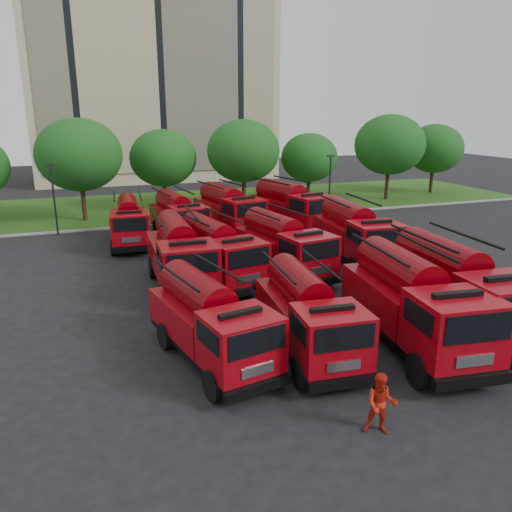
{
  "coord_description": "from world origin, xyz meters",
  "views": [
    {
      "loc": [
        -8.23,
        -20.86,
        8.69
      ],
      "look_at": [
        -0.32,
        1.41,
        1.8
      ],
      "focal_mm": 35.0,
      "sensor_mm": 36.0,
      "label": 1
    }
  ],
  "objects_px": {
    "fire_truck_9": "(178,216)",
    "firefighter_5": "(437,278)",
    "fire_truck_8": "(129,222)",
    "firefighter_0": "(442,385)",
    "fire_truck_0": "(210,321)",
    "fire_truck_11": "(290,207)",
    "fire_truck_4": "(180,255)",
    "fire_truck_1": "(307,314)",
    "fire_truck_2": "(413,303)",
    "fire_truck_10": "(228,210)",
    "fire_truck_6": "(283,245)",
    "firefighter_4": "(257,318)",
    "fire_truck_3": "(456,288)",
    "firefighter_2": "(455,307)",
    "fire_truck_5": "(217,252)",
    "firefighter_1": "(379,432)",
    "fire_truck_7": "(355,234)"
  },
  "relations": [
    {
      "from": "fire_truck_11",
      "to": "firefighter_0",
      "type": "relative_size",
      "value": 5.44
    },
    {
      "from": "fire_truck_4",
      "to": "fire_truck_5",
      "type": "xyz_separation_m",
      "value": [
        1.98,
        0.19,
        -0.1
      ]
    },
    {
      "from": "fire_truck_0",
      "to": "firefighter_1",
      "type": "bearing_deg",
      "value": -70.8
    },
    {
      "from": "fire_truck_0",
      "to": "firefighter_0",
      "type": "xyz_separation_m",
      "value": [
        6.75,
        -4.25,
        -1.53
      ]
    },
    {
      "from": "fire_truck_9",
      "to": "fire_truck_10",
      "type": "bearing_deg",
      "value": -0.16
    },
    {
      "from": "fire_truck_3",
      "to": "fire_truck_6",
      "type": "height_order",
      "value": "fire_truck_3"
    },
    {
      "from": "fire_truck_4",
      "to": "firefighter_1",
      "type": "distance_m",
      "value": 14.2
    },
    {
      "from": "fire_truck_2",
      "to": "firefighter_5",
      "type": "height_order",
      "value": "fire_truck_2"
    },
    {
      "from": "fire_truck_5",
      "to": "firefighter_2",
      "type": "xyz_separation_m",
      "value": [
        9.42,
        -7.08,
        -1.63
      ]
    },
    {
      "from": "fire_truck_0",
      "to": "firefighter_5",
      "type": "height_order",
      "value": "fire_truck_0"
    },
    {
      "from": "fire_truck_6",
      "to": "firefighter_2",
      "type": "distance_m",
      "value": 9.23
    },
    {
      "from": "fire_truck_4",
      "to": "fire_truck_6",
      "type": "relative_size",
      "value": 1.02
    },
    {
      "from": "fire_truck_2",
      "to": "firefighter_4",
      "type": "xyz_separation_m",
      "value": [
        -4.62,
        4.42,
        -1.77
      ]
    },
    {
      "from": "firefighter_0",
      "to": "fire_truck_6",
      "type": "bearing_deg",
      "value": 50.18
    },
    {
      "from": "firefighter_0",
      "to": "fire_truck_1",
      "type": "bearing_deg",
      "value": 89.31
    },
    {
      "from": "fire_truck_6",
      "to": "firefighter_5",
      "type": "xyz_separation_m",
      "value": [
        7.63,
        -3.36,
        -1.64
      ]
    },
    {
      "from": "fire_truck_0",
      "to": "firefighter_2",
      "type": "relative_size",
      "value": 4.57
    },
    {
      "from": "firefighter_0",
      "to": "firefighter_5",
      "type": "height_order",
      "value": "firefighter_5"
    },
    {
      "from": "fire_truck_3",
      "to": "firefighter_2",
      "type": "height_order",
      "value": "fire_truck_3"
    },
    {
      "from": "fire_truck_3",
      "to": "fire_truck_8",
      "type": "height_order",
      "value": "fire_truck_3"
    },
    {
      "from": "firefighter_4",
      "to": "fire_truck_10",
      "type": "bearing_deg",
      "value": -45.23
    },
    {
      "from": "fire_truck_9",
      "to": "firefighter_5",
      "type": "relative_size",
      "value": 4.44
    },
    {
      "from": "fire_truck_0",
      "to": "fire_truck_3",
      "type": "relative_size",
      "value": 0.87
    },
    {
      "from": "firefighter_2",
      "to": "fire_truck_4",
      "type": "bearing_deg",
      "value": 36.81
    },
    {
      "from": "fire_truck_5",
      "to": "fire_truck_11",
      "type": "height_order",
      "value": "fire_truck_11"
    },
    {
      "from": "fire_truck_5",
      "to": "firefighter_4",
      "type": "height_order",
      "value": "fire_truck_5"
    },
    {
      "from": "fire_truck_8",
      "to": "fire_truck_9",
      "type": "height_order",
      "value": "fire_truck_9"
    },
    {
      "from": "fire_truck_3",
      "to": "fire_truck_9",
      "type": "xyz_separation_m",
      "value": [
        -7.61,
        19.1,
        -0.23
      ]
    },
    {
      "from": "fire_truck_10",
      "to": "firefighter_5",
      "type": "relative_size",
      "value": 4.84
    },
    {
      "from": "fire_truck_3",
      "to": "fire_truck_11",
      "type": "distance_m",
      "value": 18.68
    },
    {
      "from": "firefighter_4",
      "to": "fire_truck_1",
      "type": "bearing_deg",
      "value": 157.44
    },
    {
      "from": "fire_truck_6",
      "to": "fire_truck_10",
      "type": "bearing_deg",
      "value": 80.98
    },
    {
      "from": "fire_truck_1",
      "to": "fire_truck_2",
      "type": "bearing_deg",
      "value": -7.01
    },
    {
      "from": "fire_truck_4",
      "to": "firefighter_0",
      "type": "xyz_separation_m",
      "value": [
        6.22,
        -12.34,
        -1.73
      ]
    },
    {
      "from": "fire_truck_10",
      "to": "firefighter_2",
      "type": "bearing_deg",
      "value": -82.13
    },
    {
      "from": "firefighter_0",
      "to": "firefighter_5",
      "type": "xyz_separation_m",
      "value": [
        7.13,
        9.17,
        0.0
      ]
    },
    {
      "from": "fire_truck_3",
      "to": "fire_truck_8",
      "type": "xyz_separation_m",
      "value": [
        -11.07,
        18.34,
        -0.26
      ]
    },
    {
      "from": "fire_truck_2",
      "to": "fire_truck_4",
      "type": "xyz_separation_m",
      "value": [
        -6.94,
        9.52,
        -0.04
      ]
    },
    {
      "from": "fire_truck_2",
      "to": "fire_truck_4",
      "type": "bearing_deg",
      "value": 133.02
    },
    {
      "from": "fire_truck_7",
      "to": "firefighter_0",
      "type": "xyz_separation_m",
      "value": [
        -4.37,
        -13.25,
        -1.74
      ]
    },
    {
      "from": "fire_truck_8",
      "to": "fire_truck_1",
      "type": "bearing_deg",
      "value": -71.63
    },
    {
      "from": "fire_truck_8",
      "to": "firefighter_2",
      "type": "xyz_separation_m",
      "value": [
        12.94,
        -16.4,
        -1.55
      ]
    },
    {
      "from": "fire_truck_8",
      "to": "firefighter_0",
      "type": "xyz_separation_m",
      "value": [
        7.75,
        -21.85,
        -1.55
      ]
    },
    {
      "from": "fire_truck_0",
      "to": "fire_truck_3",
      "type": "bearing_deg",
      "value": -15.48
    },
    {
      "from": "fire_truck_4",
      "to": "firefighter_2",
      "type": "relative_size",
      "value": 4.99
    },
    {
      "from": "firefighter_2",
      "to": "firefighter_5",
      "type": "height_order",
      "value": "firefighter_5"
    },
    {
      "from": "fire_truck_11",
      "to": "fire_truck_4",
      "type": "bearing_deg",
      "value": -148.84
    },
    {
      "from": "fire_truck_9",
      "to": "firefighter_0",
      "type": "distance_m",
      "value": 23.07
    },
    {
      "from": "fire_truck_0",
      "to": "firefighter_5",
      "type": "xyz_separation_m",
      "value": [
        13.88,
        4.92,
        -1.53
      ]
    },
    {
      "from": "fire_truck_2",
      "to": "fire_truck_8",
      "type": "bearing_deg",
      "value": 120.94
    }
  ]
}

